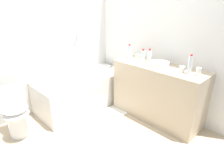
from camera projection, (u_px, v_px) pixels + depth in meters
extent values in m
plane|color=#C1AD8E|center=(95.00, 138.00, 2.65)|extent=(3.66, 3.66, 0.00)
cube|color=silver|center=(41.00, 41.00, 3.04)|extent=(3.06, 0.10, 2.36)
cube|color=silver|center=(158.00, 40.00, 3.08)|extent=(0.10, 2.85, 2.36)
cube|color=white|center=(84.00, 91.00, 3.42)|extent=(1.63, 0.72, 0.56)
cube|color=white|center=(83.00, 78.00, 3.32)|extent=(1.34, 0.52, 0.09)
cylinder|color=#A2A2A7|center=(109.00, 66.00, 3.70)|extent=(0.09, 0.03, 0.03)
cylinder|color=#A2A2A7|center=(74.00, 44.00, 3.39)|extent=(0.24, 0.03, 0.51)
cylinder|color=#A2A2A7|center=(47.00, 57.00, 3.10)|extent=(0.28, 0.03, 0.03)
cube|color=white|center=(97.00, 84.00, 3.11)|extent=(0.22, 0.03, 0.20)
cylinder|color=white|center=(18.00, 124.00, 2.63)|extent=(0.24, 0.24, 0.37)
ellipsoid|color=white|center=(16.00, 114.00, 2.53)|extent=(0.35, 0.37, 0.13)
ellipsoid|color=white|center=(15.00, 109.00, 2.50)|extent=(0.34, 0.36, 0.02)
cube|color=white|center=(9.00, 97.00, 2.63)|extent=(0.40, 0.20, 0.31)
cylinder|color=#A1A1A6|center=(6.00, 87.00, 2.57)|extent=(0.03, 0.03, 0.01)
cube|color=tan|center=(157.00, 92.00, 2.99)|extent=(0.52, 1.41, 0.87)
cylinder|color=white|center=(159.00, 64.00, 2.80)|extent=(0.28, 0.28, 0.07)
cylinder|color=#BBBBC0|center=(166.00, 62.00, 2.92)|extent=(0.02, 0.02, 0.06)
cylinder|color=#BBBBC0|center=(164.00, 61.00, 2.87)|extent=(0.11, 0.02, 0.02)
cylinder|color=#BBBBC0|center=(169.00, 63.00, 2.88)|extent=(0.03, 0.03, 0.04)
cylinder|color=#BBBBC0|center=(162.00, 62.00, 2.96)|extent=(0.03, 0.03, 0.04)
cylinder|color=silver|center=(149.00, 57.00, 2.90)|extent=(0.07, 0.07, 0.21)
cylinder|color=red|center=(150.00, 50.00, 2.86)|extent=(0.04, 0.04, 0.02)
cylinder|color=silver|center=(143.00, 56.00, 3.00)|extent=(0.07, 0.07, 0.18)
cylinder|color=red|center=(143.00, 50.00, 2.96)|extent=(0.04, 0.04, 0.02)
cylinder|color=silver|center=(129.00, 52.00, 3.20)|extent=(0.06, 0.06, 0.21)
cylinder|color=red|center=(129.00, 45.00, 3.16)|extent=(0.04, 0.04, 0.02)
cylinder|color=silver|center=(190.00, 65.00, 2.47)|extent=(0.06, 0.06, 0.23)
cylinder|color=red|center=(192.00, 55.00, 2.42)|extent=(0.03, 0.03, 0.02)
cylinder|color=white|center=(130.00, 57.00, 3.15)|extent=(0.07, 0.07, 0.08)
cylinder|color=white|center=(182.00, 69.00, 2.56)|extent=(0.07, 0.07, 0.08)
cylinder|color=white|center=(138.00, 57.00, 3.09)|extent=(0.07, 0.07, 0.09)
cylinder|color=white|center=(198.00, 72.00, 2.43)|extent=(0.06, 0.06, 0.10)
cube|color=white|center=(175.00, 70.00, 2.63)|extent=(0.09, 0.06, 0.02)
cube|color=white|center=(109.00, 115.00, 3.19)|extent=(0.54, 0.36, 0.01)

